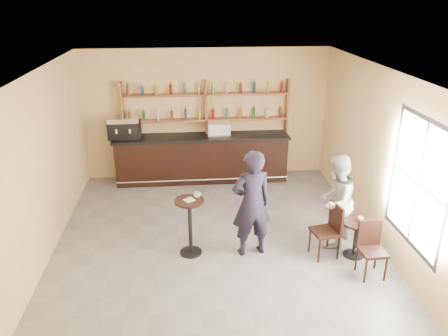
{
  "coord_description": "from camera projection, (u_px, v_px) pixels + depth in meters",
  "views": [
    {
      "loc": [
        -0.51,
        -6.97,
        4.42
      ],
      "look_at": [
        0.2,
        0.8,
        1.25
      ],
      "focal_mm": 35.0,
      "sensor_mm": 36.0,
      "label": 1
    }
  ],
  "objects": [
    {
      "name": "chair_south",
      "position": [
        373.0,
        251.0,
        7.14
      ],
      "size": [
        0.43,
        0.43,
        0.94
      ],
      "primitive_type": null,
      "rotation": [
        0.0,
        0.0,
        0.05
      ],
      "color": "black",
      "rests_on": "floor"
    },
    {
      "name": "pastry_case",
      "position": [
        219.0,
        129.0,
        10.57
      ],
      "size": [
        0.61,
        0.51,
        0.33
      ],
      "primitive_type": null,
      "rotation": [
        0.0,
        0.0,
        -0.15
      ],
      "color": "silver",
      "rests_on": "bar_counter"
    },
    {
      "name": "window_frame",
      "position": [
        418.0,
        184.0,
        6.65
      ],
      "size": [
        0.04,
        1.7,
        2.1
      ],
      "primitive_type": null,
      "color": "black",
      "rests_on": "wall_right"
    },
    {
      "name": "wall_left",
      "position": [
        38.0,
        173.0,
        7.29
      ],
      "size": [
        0.0,
        7.0,
        7.0
      ],
      "primitive_type": "plane",
      "rotation": [
        1.57,
        0.0,
        1.57
      ],
      "color": "#EDC687",
      "rests_on": "floor"
    },
    {
      "name": "bar_counter",
      "position": [
        202.0,
        158.0,
        10.82
      ],
      "size": [
        4.27,
        0.83,
        1.16
      ],
      "primitive_type": null,
      "color": "black",
      "rests_on": "floor"
    },
    {
      "name": "wall_right",
      "position": [
        384.0,
        161.0,
        7.79
      ],
      "size": [
        0.0,
        7.0,
        7.0
      ],
      "primitive_type": "plane",
      "rotation": [
        1.57,
        0.0,
        -1.57
      ],
      "color": "#EDC687",
      "rests_on": "floor"
    },
    {
      "name": "cafe_table",
      "position": [
        355.0,
        239.0,
        7.74
      ],
      "size": [
        0.59,
        0.59,
        0.69
      ],
      "primitive_type": null,
      "rotation": [
        0.0,
        0.0,
        0.09
      ],
      "color": "black",
      "rests_on": "floor"
    },
    {
      "name": "napkin",
      "position": [
        189.0,
        200.0,
        7.54
      ],
      "size": [
        0.23,
        0.23,
        0.0
      ],
      "primitive_type": "cube",
      "rotation": [
        0.0,
        0.0,
        0.57
      ],
      "color": "white",
      "rests_on": "pedestal_table"
    },
    {
      "name": "cup_cafe",
      "position": [
        361.0,
        219.0,
        7.6
      ],
      "size": [
        0.1,
        0.1,
        0.09
      ],
      "primitive_type": "imported",
      "rotation": [
        0.0,
        0.0,
        0.03
      ],
      "color": "white",
      "rests_on": "cafe_table"
    },
    {
      "name": "floor",
      "position": [
        217.0,
        246.0,
        8.14
      ],
      "size": [
        7.0,
        7.0,
        0.0
      ],
      "primitive_type": "plane",
      "color": "slate",
      "rests_on": "ground"
    },
    {
      "name": "pedestal_table",
      "position": [
        190.0,
        227.0,
        7.74
      ],
      "size": [
        0.58,
        0.58,
        1.07
      ],
      "primitive_type": null,
      "rotation": [
        0.0,
        0.0,
        0.13
      ],
      "color": "black",
      "rests_on": "floor"
    },
    {
      "name": "espresso_machine",
      "position": [
        124.0,
        128.0,
        10.35
      ],
      "size": [
        0.76,
        0.52,
        0.51
      ],
      "primitive_type": null,
      "rotation": [
        0.0,
        0.0,
        -0.09
      ],
      "color": "black",
      "rests_on": "bar_counter"
    },
    {
      "name": "window_pane",
      "position": [
        418.0,
        184.0,
        6.65
      ],
      "size": [
        0.0,
        2.0,
        2.0
      ],
      "primitive_type": "plane",
      "rotation": [
        1.57,
        0.0,
        -1.57
      ],
      "color": "white",
      "rests_on": "wall_right"
    },
    {
      "name": "cup_pedestal",
      "position": [
        197.0,
        195.0,
        7.62
      ],
      "size": [
        0.13,
        0.13,
        0.1
      ],
      "primitive_type": "imported",
      "rotation": [
        0.0,
        0.0,
        -0.04
      ],
      "color": "white",
      "rests_on": "pedestal_table"
    },
    {
      "name": "donut",
      "position": [
        190.0,
        199.0,
        7.52
      ],
      "size": [
        0.15,
        0.15,
        0.04
      ],
      "primitive_type": "torus",
      "rotation": [
        0.0,
        0.0,
        -0.42
      ],
      "color": "#DD8C51",
      "rests_on": "napkin"
    },
    {
      "name": "chair_west",
      "position": [
        325.0,
        231.0,
        7.68
      ],
      "size": [
        0.51,
        0.51,
        1.0
      ],
      "primitive_type": null,
      "rotation": [
        0.0,
        0.0,
        -1.38
      ],
      "color": "black",
      "rests_on": "floor"
    },
    {
      "name": "wall_front",
      "position": [
        243.0,
        299.0,
        4.31
      ],
      "size": [
        7.0,
        0.0,
        7.0
      ],
      "primitive_type": "plane",
      "rotation": [
        -1.57,
        0.0,
        0.0
      ],
      "color": "#EDC687",
      "rests_on": "floor"
    },
    {
      "name": "wall_back",
      "position": [
        206.0,
        114.0,
        10.77
      ],
      "size": [
        7.0,
        0.0,
        7.0
      ],
      "primitive_type": "plane",
      "rotation": [
        1.57,
        0.0,
        0.0
      ],
      "color": "#EDC687",
      "rests_on": "floor"
    },
    {
      "name": "patron_second",
      "position": [
        335.0,
        201.0,
        7.91
      ],
      "size": [
        1.06,
        1.09,
        1.77
      ],
      "primitive_type": "imported",
      "rotation": [
        0.0,
        0.0,
        -2.26
      ],
      "color": "#9D9CA1",
      "rests_on": "floor"
    },
    {
      "name": "ceiling",
      "position": [
        216.0,
        74.0,
        6.94
      ],
      "size": [
        7.0,
        7.0,
        0.0
      ],
      "primitive_type": "plane",
      "rotation": [
        3.14,
        0.0,
        0.0
      ],
      "color": "white",
      "rests_on": "wall_back"
    },
    {
      "name": "shelf_unit",
      "position": [
        206.0,
        107.0,
        10.57
      ],
      "size": [
        4.0,
        0.26,
        1.4
      ],
      "primitive_type": null,
      "color": "brown",
      "rests_on": "wall_back"
    },
    {
      "name": "liquor_bottles",
      "position": [
        206.0,
        100.0,
        10.5
      ],
      "size": [
        3.68,
        0.1,
        1.0
      ],
      "primitive_type": null,
      "color": "#8C5919",
      "rests_on": "shelf_unit"
    },
    {
      "name": "man_main",
      "position": [
        251.0,
        204.0,
        7.59
      ],
      "size": [
        0.8,
        0.6,
        1.97
      ],
      "primitive_type": "imported",
      "rotation": [
        0.0,
        0.0,
        3.33
      ],
      "color": "black",
      "rests_on": "floor"
    }
  ]
}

